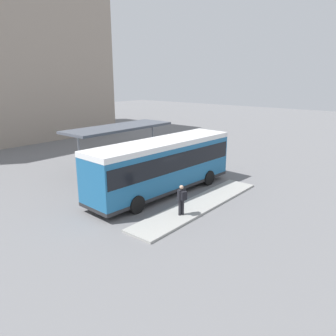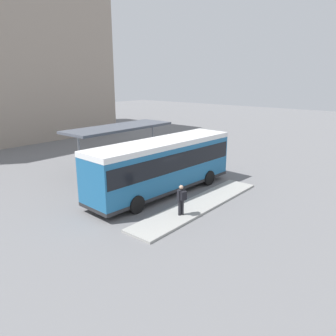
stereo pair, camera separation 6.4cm
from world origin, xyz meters
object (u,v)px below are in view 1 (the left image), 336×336
(bicycle_blue, at_px, (203,157))
(bicycle_green, at_px, (183,153))
(city_bus, at_px, (163,163))
(potted_planter_near_shelter, at_px, (131,171))
(bicycle_yellow, at_px, (196,155))
(bicycle_red, at_px, (188,154))
(pedestrian_waiting, at_px, (182,198))

(bicycle_blue, height_order, bicycle_green, bicycle_green)
(city_bus, distance_m, potted_planter_near_shelter, 3.79)
(bicycle_green, bearing_deg, city_bus, -51.37)
(bicycle_blue, height_order, bicycle_yellow, bicycle_yellow)
(bicycle_red, bearing_deg, bicycle_blue, -171.40)
(bicycle_red, distance_m, potted_planter_near_shelter, 7.48)
(city_bus, height_order, pedestrian_waiting, city_bus)
(bicycle_red, relative_size, potted_planter_near_shelter, 1.44)
(pedestrian_waiting, bearing_deg, city_bus, -17.73)
(bicycle_yellow, height_order, bicycle_red, bicycle_yellow)
(bicycle_red, bearing_deg, potted_planter_near_shelter, 99.40)
(bicycle_green, bearing_deg, bicycle_yellow, 6.20)
(bicycle_red, relative_size, bicycle_green, 0.95)
(bicycle_yellow, relative_size, bicycle_green, 1.02)
(pedestrian_waiting, relative_size, bicycle_yellow, 0.89)
(city_bus, height_order, bicycle_red, city_bus)
(potted_planter_near_shelter, bearing_deg, pedestrian_waiting, -113.02)
(city_bus, bearing_deg, bicycle_blue, 20.10)
(bicycle_blue, bearing_deg, bicycle_red, -166.98)
(bicycle_blue, bearing_deg, bicycle_green, -172.84)
(bicycle_red, bearing_deg, bicycle_yellow, -165.49)
(city_bus, xyz_separation_m, bicycle_blue, (8.19, 2.52, -1.58))
(bicycle_green, bearing_deg, potted_planter_near_shelter, -71.78)
(city_bus, xyz_separation_m, potted_planter_near_shelter, (0.65, 3.49, -1.31))
(pedestrian_waiting, bearing_deg, potted_planter_near_shelter, -6.04)
(bicycle_yellow, bearing_deg, potted_planter_near_shelter, -90.40)
(pedestrian_waiting, height_order, bicycle_green, pedestrian_waiting)
(bicycle_blue, distance_m, bicycle_green, 2.25)
(bicycle_red, bearing_deg, pedestrian_waiting, 130.15)
(city_bus, xyz_separation_m, pedestrian_waiting, (-2.16, -3.11, -0.88))
(pedestrian_waiting, distance_m, bicycle_yellow, 12.21)
(bicycle_blue, bearing_deg, city_bus, -63.13)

